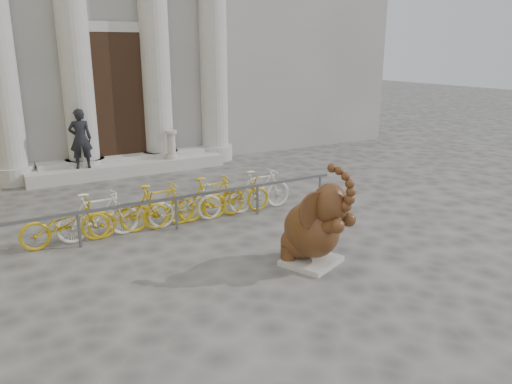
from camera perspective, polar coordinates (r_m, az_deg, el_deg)
ground at (r=7.96m, az=5.30°, el=-12.02°), size 80.00×80.00×0.00m
entrance_steps at (r=16.04m, az=-14.40°, el=2.79°), size 6.00×1.20×0.36m
elephant_statue at (r=8.89m, az=6.63°, el=-4.10°), size 1.28×1.50×1.89m
bike_rack at (r=10.93m, az=-9.65°, el=-1.36°), size 8.00×0.53×1.00m
pedestrian at (r=15.30m, az=-19.43°, el=5.76°), size 0.69×0.50×1.74m
balustrade_post at (r=16.04m, az=-9.64°, el=5.24°), size 0.37×0.37×0.90m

